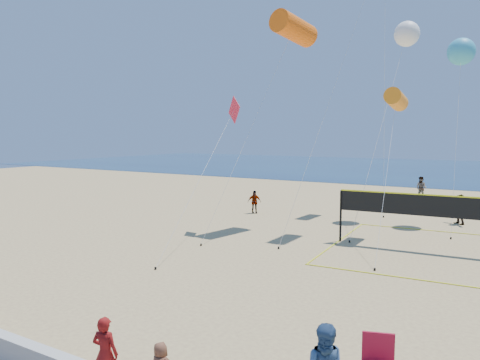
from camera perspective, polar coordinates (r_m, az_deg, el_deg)
The scene contains 13 objects.
ground at distance 11.53m, azimuth 0.91°, elevation -20.68°, with size 120.00×120.00×0.00m, color #D1BA76.
ocean at distance 71.30m, azimuth 26.87°, elevation 0.99°, with size 140.00×50.00×0.03m, color navy.
woman at distance 10.27m, azimuth -16.11°, elevation -19.68°, with size 0.55×0.36×1.52m, color maroon.
far_person_0 at distance 30.06m, azimuth 1.75°, elevation -2.68°, with size 0.86×0.36×1.47m, color gray.
far_person_1 at distance 29.21m, azimuth 25.23°, elevation -3.25°, with size 1.58×0.50×1.70m, color gray.
far_person_3 at distance 39.05m, azimuth 21.23°, elevation -0.91°, with size 0.86×0.67×1.77m, color gray.
camp_chair at distance 10.25m, azimuth 16.51°, elevation -20.33°, with size 0.78×0.90×1.30m.
volleyball_net at distance 21.90m, azimuth 23.81°, elevation -3.73°, with size 9.86×9.72×2.50m.
kite_0 at distance 26.52m, azimuth 6.58°, elevation 17.85°, with size 2.42×8.16×11.54m.
kite_2 at distance 24.27m, azimuth 18.50°, elevation 9.28°, with size 1.36×7.43×7.31m.
kite_3 at distance 24.11m, azimuth -1.22°, elevation 7.55°, with size 2.01×8.31×7.06m.
kite_6 at distance 30.69m, azimuth 19.67°, elevation 16.42°, with size 1.80×9.28×11.75m.
kite_7 at distance 29.93m, azimuth 25.37°, elevation 13.95°, with size 2.01×6.06×10.45m.
Camera 1 is at (5.19, -8.93, 5.13)m, focal length 35.00 mm.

